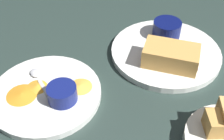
{
  "coord_description": "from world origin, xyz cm",
  "views": [
    {
      "loc": [
        17.76,
        44.66,
        47.66
      ],
      "look_at": [
        8.76,
        -3.6,
        3.0
      ],
      "focal_mm": 45.83,
      "sensor_mm": 36.0,
      "label": 1
    }
  ],
  "objects_px": {
    "ramekin_light_gravy": "(62,93)",
    "spoon_by_dark_ramekin": "(171,47)",
    "spoon_by_gravy_ramekin": "(37,76)",
    "plate_chips_companion": "(46,94)",
    "ramekin_dark_sauce": "(167,28)",
    "plate_sandwich_main": "(165,52)",
    "sandwich_half_near": "(171,56)"
  },
  "relations": [
    {
      "from": "ramekin_dark_sauce",
      "to": "spoon_by_gravy_ramekin",
      "type": "height_order",
      "value": "ramekin_dark_sauce"
    },
    {
      "from": "plate_sandwich_main",
      "to": "ramekin_dark_sauce",
      "type": "relative_size",
      "value": 3.74
    },
    {
      "from": "spoon_by_dark_ramekin",
      "to": "spoon_by_gravy_ramekin",
      "type": "bearing_deg",
      "value": 7.84
    },
    {
      "from": "ramekin_light_gravy",
      "to": "spoon_by_dark_ramekin",
      "type": "bearing_deg",
      "value": -156.34
    },
    {
      "from": "ramekin_light_gravy",
      "to": "spoon_by_gravy_ramekin",
      "type": "distance_m",
      "value": 0.1
    },
    {
      "from": "plate_sandwich_main",
      "to": "spoon_by_gravy_ramekin",
      "type": "height_order",
      "value": "spoon_by_gravy_ramekin"
    },
    {
      "from": "plate_chips_companion",
      "to": "ramekin_light_gravy",
      "type": "bearing_deg",
      "value": 140.19
    },
    {
      "from": "plate_sandwich_main",
      "to": "spoon_by_gravy_ramekin",
      "type": "distance_m",
      "value": 0.33
    },
    {
      "from": "sandwich_half_near",
      "to": "spoon_by_gravy_ramekin",
      "type": "bearing_deg",
      "value": -1.49
    },
    {
      "from": "ramekin_dark_sauce",
      "to": "spoon_by_dark_ramekin",
      "type": "height_order",
      "value": "ramekin_dark_sauce"
    },
    {
      "from": "sandwich_half_near",
      "to": "plate_chips_companion",
      "type": "bearing_deg",
      "value": 7.53
    },
    {
      "from": "sandwich_half_near",
      "to": "ramekin_light_gravy",
      "type": "relative_size",
      "value": 2.36
    },
    {
      "from": "plate_sandwich_main",
      "to": "spoon_by_gravy_ramekin",
      "type": "xyz_separation_m",
      "value": [
        0.33,
        0.04,
        0.01
      ]
    },
    {
      "from": "plate_sandwich_main",
      "to": "spoon_by_gravy_ramekin",
      "type": "relative_size",
      "value": 2.91
    },
    {
      "from": "plate_sandwich_main",
      "to": "ramekin_light_gravy",
      "type": "distance_m",
      "value": 0.3
    },
    {
      "from": "ramekin_light_gravy",
      "to": "ramekin_dark_sauce",
      "type": "bearing_deg",
      "value": -147.81
    },
    {
      "from": "sandwich_half_near",
      "to": "ramekin_dark_sauce",
      "type": "distance_m",
      "value": 0.12
    },
    {
      "from": "plate_chips_companion",
      "to": "ramekin_light_gravy",
      "type": "height_order",
      "value": "ramekin_light_gravy"
    },
    {
      "from": "spoon_by_gravy_ramekin",
      "to": "plate_chips_companion",
      "type": "bearing_deg",
      "value": 110.51
    },
    {
      "from": "sandwich_half_near",
      "to": "spoon_by_dark_ramekin",
      "type": "distance_m",
      "value": 0.06
    },
    {
      "from": "spoon_by_dark_ramekin",
      "to": "sandwich_half_near",
      "type": "bearing_deg",
      "value": 66.85
    },
    {
      "from": "sandwich_half_near",
      "to": "ramekin_light_gravy",
      "type": "distance_m",
      "value": 0.27
    },
    {
      "from": "ramekin_dark_sauce",
      "to": "spoon_by_dark_ramekin",
      "type": "bearing_deg",
      "value": 85.14
    },
    {
      "from": "sandwich_half_near",
      "to": "spoon_by_dark_ramekin",
      "type": "relative_size",
      "value": 1.51
    },
    {
      "from": "sandwich_half_near",
      "to": "spoon_by_dark_ramekin",
      "type": "bearing_deg",
      "value": -113.15
    },
    {
      "from": "spoon_by_dark_ramekin",
      "to": "plate_chips_companion",
      "type": "height_order",
      "value": "spoon_by_dark_ramekin"
    },
    {
      "from": "plate_sandwich_main",
      "to": "spoon_by_dark_ramekin",
      "type": "xyz_separation_m",
      "value": [
        -0.02,
        -0.0,
        0.01
      ]
    },
    {
      "from": "plate_chips_companion",
      "to": "ramekin_light_gravy",
      "type": "xyz_separation_m",
      "value": [
        -0.04,
        0.03,
        0.03
      ]
    },
    {
      "from": "ramekin_dark_sauce",
      "to": "ramekin_light_gravy",
      "type": "bearing_deg",
      "value": 32.19
    },
    {
      "from": "spoon_by_dark_ramekin",
      "to": "plate_chips_companion",
      "type": "relative_size",
      "value": 0.4
    },
    {
      "from": "plate_sandwich_main",
      "to": "plate_chips_companion",
      "type": "height_order",
      "value": "same"
    },
    {
      "from": "plate_sandwich_main",
      "to": "ramekin_dark_sauce",
      "type": "xyz_separation_m",
      "value": [
        -0.02,
        -0.06,
        0.03
      ]
    }
  ]
}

